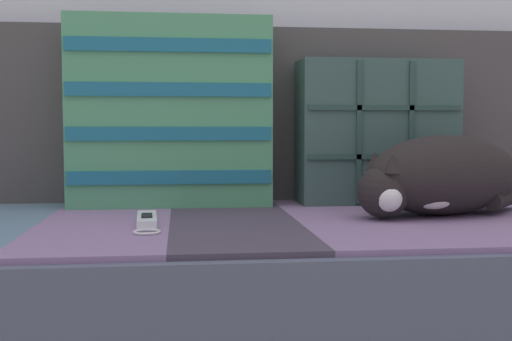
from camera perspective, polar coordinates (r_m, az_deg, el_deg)
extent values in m
cube|color=#4C5166|center=(1.35, -2.21, -9.42)|extent=(1.82, 0.83, 0.23)
cube|color=gray|center=(1.32, -13.11, -4.49)|extent=(0.25, 0.74, 0.01)
cube|color=#423847|center=(1.31, -2.17, -4.42)|extent=(0.25, 0.74, 0.01)
cube|color=gray|center=(1.35, 8.45, -4.19)|extent=(0.25, 0.74, 0.01)
cube|color=gray|center=(1.44, 18.11, -3.87)|extent=(0.25, 0.74, 0.01)
cube|color=#474242|center=(1.67, -3.21, 4.98)|extent=(1.82, 0.14, 0.43)
cube|color=#38514C|center=(1.59, 10.65, 3.39)|extent=(0.38, 0.13, 0.35)
cube|color=#28423D|center=(1.53, 11.39, 1.22)|extent=(0.37, 0.01, 0.01)
cube|color=#28423D|center=(1.51, 9.14, 3.38)|extent=(0.01, 0.01, 0.33)
cube|color=#28423D|center=(1.53, 11.45, 5.50)|extent=(0.37, 0.01, 0.01)
cube|color=#28423D|center=(1.55, 13.63, 3.33)|extent=(0.01, 0.01, 0.33)
cube|color=#4C9366|center=(1.52, -7.63, 5.15)|extent=(0.47, 0.13, 0.44)
cube|color=#1E667F|center=(1.45, -7.62, -0.62)|extent=(0.46, 0.01, 0.03)
cube|color=#1E667F|center=(1.45, -7.65, 3.27)|extent=(0.46, 0.01, 0.03)
cube|color=#1E667F|center=(1.45, -7.69, 7.16)|extent=(0.46, 0.01, 0.03)
cube|color=#1E667F|center=(1.46, -7.72, 11.01)|extent=(0.46, 0.01, 0.03)
ellipsoid|color=black|center=(1.40, 16.45, -0.38)|extent=(0.42, 0.30, 0.17)
sphere|color=black|center=(1.30, 11.26, -1.88)|extent=(0.11, 0.11, 0.11)
sphere|color=white|center=(1.28, 11.65, -2.35)|extent=(0.06, 0.06, 0.06)
ellipsoid|color=white|center=(1.32, 15.52, -1.71)|extent=(0.11, 0.05, 0.08)
cylinder|color=black|center=(1.49, 21.10, -2.35)|extent=(0.14, 0.15, 0.04)
cone|color=black|center=(1.28, 12.08, 0.66)|extent=(0.04, 0.04, 0.04)
cone|color=black|center=(1.32, 10.53, 0.79)|extent=(0.04, 0.04, 0.04)
cube|color=white|center=(1.23, -9.68, -4.37)|extent=(0.04, 0.16, 0.02)
cube|color=black|center=(1.22, -9.68, -3.96)|extent=(0.02, 0.05, 0.00)
cube|color=black|center=(1.30, -9.67, -3.91)|extent=(0.03, 0.01, 0.02)
torus|color=silver|center=(1.13, -9.68, -5.40)|extent=(0.05, 0.05, 0.01)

